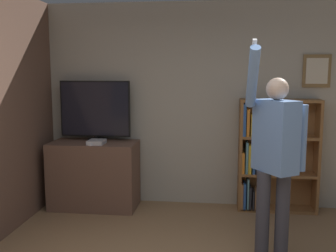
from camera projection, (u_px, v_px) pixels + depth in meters
name	position (u px, v px, depth m)	size (l,w,h in m)	color
wall_back	(196.00, 105.00, 5.26)	(6.00, 0.09, 2.70)	#B2AD9E
tv_ledge	(94.00, 175.00, 5.21)	(1.13, 0.58, 0.88)	brown
television	(95.00, 110.00, 5.19)	(0.94, 0.22, 0.80)	black
game_console	(97.00, 142.00, 5.02)	(0.20, 0.23, 0.05)	silver
remote_loose	(93.00, 144.00, 4.95)	(0.08, 0.14, 0.02)	white
bookshelf	(269.00, 157.00, 5.06)	(1.00, 0.28, 1.45)	brown
person	(275.00, 153.00, 3.61)	(0.56, 0.57, 2.08)	#383842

